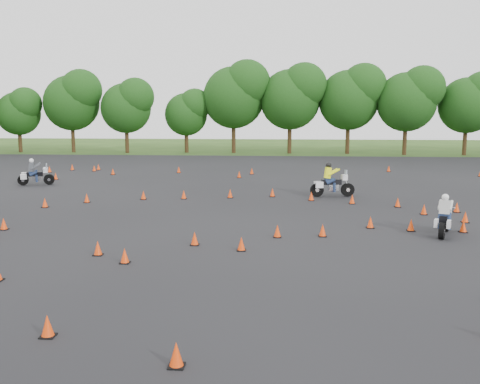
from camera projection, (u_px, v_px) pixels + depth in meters
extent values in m
plane|color=#2D5119|center=(232.00, 242.00, 19.16)|extent=(140.00, 140.00, 0.00)
plane|color=black|center=(243.00, 211.00, 25.08)|extent=(62.00, 62.00, 0.00)
cone|color=#F43F0A|center=(4.00, 224.00, 21.05)|extent=(0.26, 0.26, 0.45)
cone|color=#F43F0A|center=(370.00, 223.00, 21.35)|extent=(0.26, 0.26, 0.45)
cone|color=#F43F0A|center=(113.00, 172.00, 39.17)|extent=(0.26, 0.26, 0.45)
cone|color=#F43F0A|center=(311.00, 196.00, 27.89)|extent=(0.26, 0.26, 0.45)
cone|color=#F43F0A|center=(463.00, 227.00, 20.60)|extent=(0.26, 0.26, 0.45)
cone|color=#F43F0A|center=(424.00, 210.00, 24.12)|extent=(0.26, 0.26, 0.45)
cone|color=#F43F0A|center=(195.00, 239.00, 18.63)|extent=(0.26, 0.26, 0.45)
cone|color=#F43F0A|center=(125.00, 256.00, 16.43)|extent=(0.26, 0.26, 0.45)
cone|color=#F43F0A|center=(143.00, 195.00, 28.24)|extent=(0.26, 0.26, 0.45)
cone|color=#F43F0A|center=(98.00, 167.00, 42.26)|extent=(0.26, 0.26, 0.45)
cone|color=#F43F0A|center=(252.00, 171.00, 39.48)|extent=(0.26, 0.26, 0.45)
cone|color=#F43F0A|center=(56.00, 176.00, 36.39)|extent=(0.26, 0.26, 0.45)
cone|color=#F43F0A|center=(389.00, 169.00, 41.09)|extent=(0.26, 0.26, 0.45)
cone|color=#F43F0A|center=(239.00, 175.00, 37.40)|extent=(0.26, 0.26, 0.45)
cone|color=#F43F0A|center=(398.00, 203.00, 26.00)|extent=(0.26, 0.26, 0.45)
cone|color=#F43F0A|center=(72.00, 167.00, 42.14)|extent=(0.26, 0.26, 0.45)
cone|color=#F43F0A|center=(230.00, 194.00, 28.77)|extent=(0.26, 0.26, 0.45)
cone|color=#F43F0A|center=(465.00, 217.00, 22.40)|extent=(0.26, 0.26, 0.45)
cone|color=#F43F0A|center=(457.00, 207.00, 24.67)|extent=(0.26, 0.26, 0.45)
cone|color=#F43F0A|center=(176.00, 355.00, 9.77)|extent=(0.26, 0.26, 0.45)
cone|color=#F43F0A|center=(444.00, 200.00, 26.59)|extent=(0.26, 0.26, 0.45)
cone|color=#F43F0A|center=(272.00, 193.00, 29.15)|extent=(0.26, 0.26, 0.45)
cone|color=#F43F0A|center=(87.00, 198.00, 27.28)|extent=(0.26, 0.26, 0.45)
cone|color=#F43F0A|center=(411.00, 225.00, 20.82)|extent=(0.26, 0.26, 0.45)
cone|color=#F43F0A|center=(45.00, 203.00, 25.90)|extent=(0.26, 0.26, 0.45)
cone|color=#F43F0A|center=(179.00, 170.00, 40.39)|extent=(0.26, 0.26, 0.45)
cone|color=#F43F0A|center=(323.00, 231.00, 19.91)|extent=(0.26, 0.26, 0.45)
cone|color=#F43F0A|center=(277.00, 231.00, 19.79)|extent=(0.26, 0.26, 0.45)
cone|color=#F43F0A|center=(241.00, 244.00, 17.90)|extent=(0.26, 0.26, 0.45)
cone|color=#F43F0A|center=(48.00, 326.00, 11.07)|extent=(0.26, 0.26, 0.45)
cone|color=#F43F0A|center=(184.00, 195.00, 28.42)|extent=(0.26, 0.26, 0.45)
cone|color=#F43F0A|center=(352.00, 199.00, 26.91)|extent=(0.26, 0.26, 0.45)
cone|color=#F43F0A|center=(480.00, 173.00, 38.07)|extent=(0.26, 0.26, 0.45)
cone|color=#F43F0A|center=(94.00, 168.00, 41.42)|extent=(0.26, 0.26, 0.45)
cone|color=#F43F0A|center=(98.00, 248.00, 17.33)|extent=(0.26, 0.26, 0.45)
cone|color=#F43F0A|center=(49.00, 169.00, 40.63)|extent=(0.26, 0.26, 0.45)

